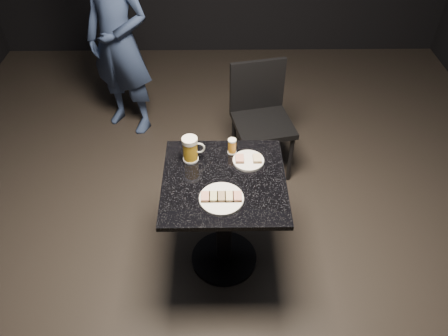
{
  "coord_description": "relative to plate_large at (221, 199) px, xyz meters",
  "views": [
    {
      "loc": [
        -0.02,
        -1.77,
        2.46
      ],
      "look_at": [
        0.0,
        0.02,
        0.82
      ],
      "focal_mm": 35.0,
      "sensor_mm": 36.0,
      "label": 1
    }
  ],
  "objects": [
    {
      "name": "floor",
      "position": [
        0.02,
        0.16,
        -0.76
      ],
      "size": [
        6.0,
        6.0,
        0.0
      ],
      "primitive_type": "plane",
      "color": "black",
      "rests_on": "ground"
    },
    {
      "name": "plate_large",
      "position": [
        0.0,
        0.0,
        0.0
      ],
      "size": [
        0.24,
        0.24,
        0.01
      ],
      "primitive_type": "cylinder",
      "color": "white",
      "rests_on": "table"
    },
    {
      "name": "canapes_on_plate_small",
      "position": [
        0.16,
        0.31,
        0.02
      ],
      "size": [
        0.15,
        0.07,
        0.02
      ],
      "color": "#4C3521",
      "rests_on": "plate_small"
    },
    {
      "name": "chair",
      "position": [
        0.31,
        1.15,
        -0.25
      ],
      "size": [
        0.51,
        0.51,
        0.88
      ],
      "color": "black",
      "rests_on": "floor"
    },
    {
      "name": "patron",
      "position": [
        -0.82,
        1.71,
        0.07
      ],
      "size": [
        0.72,
        0.63,
        1.66
      ],
      "primitive_type": "imported",
      "rotation": [
        0.0,
        0.0,
        -0.48
      ],
      "color": "navy",
      "rests_on": "floor"
    },
    {
      "name": "table",
      "position": [
        0.02,
        0.16,
        -0.25
      ],
      "size": [
        0.7,
        0.7,
        0.75
      ],
      "color": "black",
      "rests_on": "floor"
    },
    {
      "name": "beer_tumbler",
      "position": [
        0.07,
        0.39,
        0.04
      ],
      "size": [
        0.05,
        0.05,
        0.1
      ],
      "color": "silver",
      "rests_on": "table"
    },
    {
      "name": "beer_mug",
      "position": [
        -0.18,
        0.33,
        0.07
      ],
      "size": [
        0.13,
        0.09,
        0.16
      ],
      "color": "silver",
      "rests_on": "table"
    },
    {
      "name": "canapes_on_plate_large",
      "position": [
        0.0,
        0.0,
        0.02
      ],
      "size": [
        0.22,
        0.07,
        0.02
      ],
      "color": "#4C3521",
      "rests_on": "plate_large"
    },
    {
      "name": "plate_small",
      "position": [
        0.16,
        0.31,
        0.0
      ],
      "size": [
        0.18,
        0.18,
        0.01
      ],
      "primitive_type": "cylinder",
      "color": "white",
      "rests_on": "table"
    }
  ]
}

